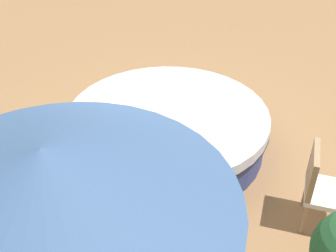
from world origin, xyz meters
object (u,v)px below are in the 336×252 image
Objects in this scene: throw_pillow_3 at (127,133)px; throw_pillow_4 at (145,138)px; throw_pillow_1 at (110,113)px; throw_pillow_0 at (104,104)px; patio_chair at (321,184)px; round_bed at (168,129)px; patio_umbrella at (47,178)px; throw_pillow_2 at (114,125)px.

throw_pillow_3 is 0.88× the size of throw_pillow_4.
throw_pillow_0 is at bearing 7.88° from throw_pillow_1.
throw_pillow_0 is 0.42× the size of patio_chair.
throw_pillow_4 is (-0.66, 0.45, 0.39)m from round_bed.
patio_umbrella reaches higher than round_bed.
round_bed is 0.88m from throw_pillow_1.
throw_pillow_0 is 3.19m from patio_umbrella.
round_bed is 6.73× the size of throw_pillow_0.
throw_pillow_1 reaches higher than throw_pillow_0.
throw_pillow_0 is at bearing 70.17° from round_bed.
patio_umbrella reaches higher than throw_pillow_2.
throw_pillow_3 is 0.26m from throw_pillow_4.
patio_umbrella reaches higher than throw_pillow_1.
throw_pillow_4 reaches higher than round_bed.
throw_pillow_0 is 0.80m from throw_pillow_3.
throw_pillow_4 is 0.50× the size of patio_chair.
throw_pillow_3 is at bearing -92.91° from patio_chair.
throw_pillow_0 is 0.55m from throw_pillow_2.
throw_pillow_0 reaches higher than round_bed.
throw_pillow_0 is 0.96× the size of throw_pillow_1.
patio_umbrella is (-1.91, 0.96, 1.23)m from throw_pillow_4.
patio_umbrella is (-2.58, 1.41, 1.62)m from round_bed.
patio_umbrella is (-2.87, 0.58, 1.26)m from throw_pillow_0.
patio_chair is 0.39× the size of patio_umbrella.
throw_pillow_4 is 0.20× the size of patio_umbrella.
throw_pillow_0 is at bearing 6.96° from throw_pillow_2.
throw_pillow_1 is 0.51m from throw_pillow_3.
patio_chair is at bearing -126.88° from throw_pillow_2.
throw_pillow_2 is 1.04× the size of throw_pillow_4.
round_bed is 0.95m from throw_pillow_0.
throw_pillow_4 is at bearing -153.21° from throw_pillow_1.
patio_umbrella reaches higher than throw_pillow_0.
patio_chair is 3.11m from patio_umbrella.
throw_pillow_3 is at bearing -162.27° from throw_pillow_1.
throw_pillow_1 is 0.26m from throw_pillow_2.
throw_pillow_2 is (-0.55, -0.07, 0.01)m from throw_pillow_0.
throw_pillow_1 reaches higher than round_bed.
throw_pillow_3 is (-0.23, -0.13, 0.01)m from throw_pillow_2.
round_bed is at bearing -52.94° from throw_pillow_3.
round_bed is 6.38× the size of throw_pillow_3.
round_bed is 2.19m from patio_chair.
throw_pillow_4 is 2.04m from patio_chair.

